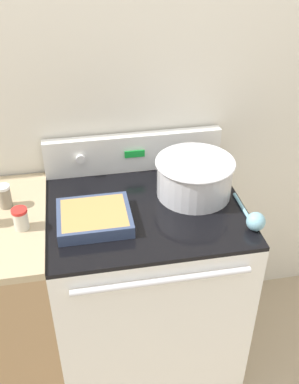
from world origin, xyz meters
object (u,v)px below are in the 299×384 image
Objects in this scene: mixing_bowl at (194,176)px; spice_jar_white_cap at (5,196)px; casserole_dish at (94,217)px; ladle at (255,220)px; spice_jar_red_cap at (21,219)px.

spice_jar_white_cap is (-0.77, 0.03, -0.03)m from mixing_bowl.
spice_jar_white_cap is (-0.34, 0.16, 0.03)m from casserole_dish.
ladle is 0.88m from spice_jar_red_cap.
mixing_bowl is at bearing 9.99° from spice_jar_red_cap.
ladle is (0.60, -0.14, 0.01)m from casserole_dish.
mixing_bowl is 0.77m from spice_jar_white_cap.
spice_jar_red_cap is at bearing -65.81° from spice_jar_white_cap.
mixing_bowl reaches higher than casserole_dish.
mixing_bowl is 1.17× the size of casserole_dish.
spice_jar_red_cap is (-0.87, 0.14, 0.02)m from ladle.
mixing_bowl is at bearing 16.42° from casserole_dish.
casserole_dish is at bearing -24.67° from spice_jar_white_cap.
spice_jar_white_cap is at bearing 177.77° from mixing_bowl.
spice_jar_red_cap is at bearing -170.01° from mixing_bowl.
spice_jar_white_cap reaches higher than casserole_dish.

